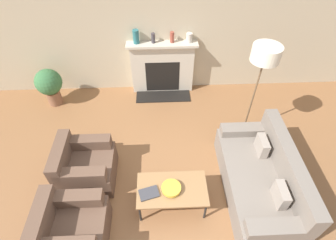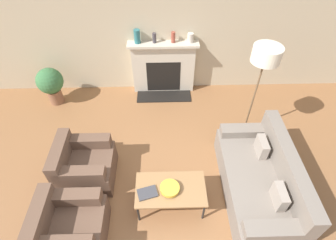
{
  "view_description": "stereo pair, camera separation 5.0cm",
  "coord_description": "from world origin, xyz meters",
  "px_view_note": "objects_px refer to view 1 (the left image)",
  "views": [
    {
      "loc": [
        -0.02,
        -1.79,
        3.8
      ],
      "look_at": [
        0.12,
        1.53,
        0.45
      ],
      "focal_mm": 28.0,
      "sensor_mm": 36.0,
      "label": 1
    },
    {
      "loc": [
        0.03,
        -1.79,
        3.8
      ],
      "look_at": [
        0.12,
        1.53,
        0.45
      ],
      "focal_mm": 28.0,
      "sensor_mm": 36.0,
      "label": 2
    }
  ],
  "objects_px": {
    "bowl": "(171,188)",
    "mantel_vase_right": "(189,38)",
    "potted_plant": "(49,84)",
    "armchair_near": "(71,229)",
    "mantel_vase_center_left": "(153,38)",
    "couch": "(261,178)",
    "book": "(149,193)",
    "mantel_vase_center_right": "(172,37)",
    "mantel_vase_left": "(136,37)",
    "fireplace": "(162,68)",
    "coffee_table": "(172,190)",
    "floor_lamp": "(264,62)",
    "armchair_far": "(85,167)"
  },
  "relations": [
    {
      "from": "fireplace",
      "to": "mantel_vase_center_left",
      "type": "xyz_separation_m",
      "value": [
        -0.17,
        0.01,
        0.7
      ]
    },
    {
      "from": "potted_plant",
      "to": "mantel_vase_left",
      "type": "bearing_deg",
      "value": 11.85
    },
    {
      "from": "bowl",
      "to": "mantel_vase_right",
      "type": "distance_m",
      "value": 3.01
    },
    {
      "from": "mantel_vase_left",
      "to": "mantel_vase_center_left",
      "type": "xyz_separation_m",
      "value": [
        0.34,
        0.0,
        -0.04
      ]
    },
    {
      "from": "armchair_near",
      "to": "book",
      "type": "height_order",
      "value": "armchair_near"
    },
    {
      "from": "mantel_vase_right",
      "to": "potted_plant",
      "type": "height_order",
      "value": "mantel_vase_right"
    },
    {
      "from": "mantel_vase_center_right",
      "to": "mantel_vase_center_left",
      "type": "bearing_deg",
      "value": 180.0
    },
    {
      "from": "fireplace",
      "to": "potted_plant",
      "type": "xyz_separation_m",
      "value": [
        -2.34,
        -0.37,
        -0.07
      ]
    },
    {
      "from": "armchair_near",
      "to": "mantel_vase_left",
      "type": "height_order",
      "value": "mantel_vase_left"
    },
    {
      "from": "mantel_vase_left",
      "to": "potted_plant",
      "type": "bearing_deg",
      "value": -168.15
    },
    {
      "from": "armchair_far",
      "to": "potted_plant",
      "type": "relative_size",
      "value": 1.03
    },
    {
      "from": "floor_lamp",
      "to": "book",
      "type": "bearing_deg",
      "value": -139.73
    },
    {
      "from": "coffee_table",
      "to": "mantel_vase_left",
      "type": "bearing_deg",
      "value": 101.25
    },
    {
      "from": "couch",
      "to": "bowl",
      "type": "relative_size",
      "value": 6.74
    },
    {
      "from": "armchair_far",
      "to": "book",
      "type": "bearing_deg",
      "value": -119.44
    },
    {
      "from": "book",
      "to": "potted_plant",
      "type": "xyz_separation_m",
      "value": [
        -2.06,
        2.53,
        0.06
      ]
    },
    {
      "from": "coffee_table",
      "to": "mantel_vase_center_right",
      "type": "distance_m",
      "value": 2.98
    },
    {
      "from": "book",
      "to": "floor_lamp",
      "type": "xyz_separation_m",
      "value": [
        1.82,
        1.54,
        1.12
      ]
    },
    {
      "from": "potted_plant",
      "to": "armchair_far",
      "type": "bearing_deg",
      "value": -62.09
    },
    {
      "from": "couch",
      "to": "bowl",
      "type": "xyz_separation_m",
      "value": [
        -1.4,
        -0.21,
        0.16
      ]
    },
    {
      "from": "book",
      "to": "armchair_near",
      "type": "bearing_deg",
      "value": -174.09
    },
    {
      "from": "book",
      "to": "mantel_vase_center_left",
      "type": "xyz_separation_m",
      "value": [
        0.1,
        2.91,
        0.83
      ]
    },
    {
      "from": "book",
      "to": "fireplace",
      "type": "bearing_deg",
      "value": 69.25
    },
    {
      "from": "armchair_near",
      "to": "mantel_vase_center_left",
      "type": "distance_m",
      "value": 3.63
    },
    {
      "from": "armchair_far",
      "to": "bowl",
      "type": "relative_size",
      "value": 3.0
    },
    {
      "from": "coffee_table",
      "to": "armchair_near",
      "type": "bearing_deg",
      "value": -161.05
    },
    {
      "from": "potted_plant",
      "to": "bowl",
      "type": "bearing_deg",
      "value": -46.14
    },
    {
      "from": "armchair_near",
      "to": "floor_lamp",
      "type": "xyz_separation_m",
      "value": [
        2.85,
        1.94,
        1.25
      ]
    },
    {
      "from": "mantel_vase_center_left",
      "to": "potted_plant",
      "type": "height_order",
      "value": "mantel_vase_center_left"
    },
    {
      "from": "coffee_table",
      "to": "floor_lamp",
      "type": "relative_size",
      "value": 0.55
    },
    {
      "from": "couch",
      "to": "potted_plant",
      "type": "relative_size",
      "value": 2.3
    },
    {
      "from": "mantel_vase_center_left",
      "to": "mantel_vase_right",
      "type": "bearing_deg",
      "value": 0.0
    },
    {
      "from": "couch",
      "to": "book",
      "type": "bearing_deg",
      "value": -81.57
    },
    {
      "from": "couch",
      "to": "bowl",
      "type": "bearing_deg",
      "value": -81.62
    },
    {
      "from": "mantel_vase_left",
      "to": "mantel_vase_center_right",
      "type": "bearing_deg",
      "value": 0.0
    },
    {
      "from": "book",
      "to": "mantel_vase_center_right",
      "type": "height_order",
      "value": "mantel_vase_center_right"
    },
    {
      "from": "book",
      "to": "mantel_vase_center_left",
      "type": "height_order",
      "value": "mantel_vase_center_left"
    },
    {
      "from": "coffee_table",
      "to": "mantel_vase_left",
      "type": "xyz_separation_m",
      "value": [
        -0.57,
        2.85,
        0.91
      ]
    },
    {
      "from": "book",
      "to": "mantel_vase_left",
      "type": "bearing_deg",
      "value": 79.25
    },
    {
      "from": "armchair_near",
      "to": "book",
      "type": "distance_m",
      "value": 1.12
    },
    {
      "from": "mantel_vase_center_left",
      "to": "mantel_vase_right",
      "type": "xyz_separation_m",
      "value": [
        0.71,
        0.0,
        -0.01
      ]
    },
    {
      "from": "mantel_vase_center_left",
      "to": "bowl",
      "type": "bearing_deg",
      "value": -85.7
    },
    {
      "from": "coffee_table",
      "to": "potted_plant",
      "type": "bearing_deg",
      "value": 134.23
    },
    {
      "from": "bowl",
      "to": "fireplace",
      "type": "bearing_deg",
      "value": 90.89
    },
    {
      "from": "couch",
      "to": "potted_plant",
      "type": "distance_m",
      "value": 4.41
    },
    {
      "from": "armchair_near",
      "to": "mantel_vase_center_right",
      "type": "bearing_deg",
      "value": -24.5
    },
    {
      "from": "couch",
      "to": "mantel_vase_center_right",
      "type": "xyz_separation_m",
      "value": [
        -1.24,
        2.66,
        0.97
      ]
    },
    {
      "from": "armchair_near",
      "to": "coffee_table",
      "type": "bearing_deg",
      "value": -71.05
    },
    {
      "from": "bowl",
      "to": "armchair_far",
      "type": "bearing_deg",
      "value": 158.37
    },
    {
      "from": "bowl",
      "to": "potted_plant",
      "type": "relative_size",
      "value": 0.34
    }
  ]
}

